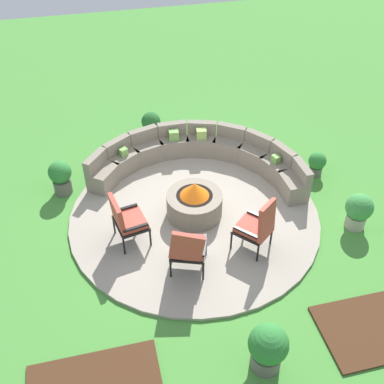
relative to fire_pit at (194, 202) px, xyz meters
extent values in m
plane|color=#478C38|center=(0.00, 0.00, -0.36)|extent=(24.00, 24.00, 0.00)
cylinder|color=#9E9384|center=(0.00, 0.00, -0.33)|extent=(4.85, 4.85, 0.06)
cube|color=#472B19|center=(2.18, -3.14, -0.34)|extent=(1.86, 1.19, 0.04)
cylinder|color=gray|center=(0.00, 0.00, -0.06)|extent=(1.07, 1.07, 0.47)
cylinder|color=black|center=(0.00, 0.00, 0.15)|extent=(0.70, 0.70, 0.06)
cone|color=orange|center=(0.00, 0.00, 0.32)|extent=(0.56, 0.56, 0.28)
cube|color=gray|center=(2.06, 0.08, -0.08)|extent=(0.47, 0.66, 0.44)
cube|color=gray|center=(2.21, 0.08, 0.29)|extent=(0.18, 0.65, 0.29)
cube|color=gray|center=(1.95, 0.69, -0.08)|extent=(0.64, 0.76, 0.44)
cube|color=gray|center=(2.08, 0.74, 0.29)|extent=(0.37, 0.66, 0.29)
cube|color=gray|center=(1.65, 1.24, -0.08)|extent=(0.75, 0.78, 0.44)
cube|color=gray|center=(1.76, 1.33, 0.29)|extent=(0.51, 0.61, 0.29)
cube|color=gray|center=(1.20, 1.68, -0.08)|extent=(0.78, 0.74, 0.44)
cube|color=gray|center=(1.28, 1.80, 0.29)|extent=(0.62, 0.50, 0.29)
cube|color=gray|center=(0.64, 1.96, -0.08)|extent=(0.75, 0.63, 0.44)
cube|color=gray|center=(0.69, 2.10, 0.29)|extent=(0.66, 0.35, 0.29)
cube|color=gray|center=(0.02, 2.06, -0.08)|extent=(0.65, 0.46, 0.44)
cube|color=gray|center=(0.02, 2.21, 0.29)|extent=(0.64, 0.17, 0.29)
cube|color=gray|center=(-0.60, 1.98, -0.08)|extent=(0.74, 0.62, 0.44)
cube|color=gray|center=(-0.64, 2.12, 0.29)|extent=(0.66, 0.34, 0.29)
cube|color=gray|center=(-1.16, 1.71, -0.08)|extent=(0.78, 0.73, 0.44)
cube|color=gray|center=(-1.24, 1.83, 0.29)|extent=(0.62, 0.49, 0.29)
cube|color=gray|center=(-1.62, 1.28, -0.08)|extent=(0.75, 0.78, 0.44)
cube|color=gray|center=(-1.73, 1.37, 0.29)|extent=(0.52, 0.60, 0.29)
cube|color=#93B756|center=(0.62, 1.92, 0.25)|extent=(0.24, 0.21, 0.22)
cube|color=#70A34C|center=(1.90, 0.68, 0.22)|extent=(0.18, 0.19, 0.16)
cube|color=#70A34C|center=(0.02, 2.01, 0.25)|extent=(0.22, 0.20, 0.21)
cube|color=#70A34C|center=(-1.13, 1.67, 0.22)|extent=(0.20, 0.19, 0.16)
cylinder|color=black|center=(-1.08, -0.07, -0.11)|extent=(0.04, 0.04, 0.38)
cylinder|color=black|center=(-0.97, -0.64, -0.11)|extent=(0.04, 0.04, 0.38)
cylinder|color=black|center=(-1.57, -0.17, -0.11)|extent=(0.04, 0.04, 0.38)
cylinder|color=black|center=(-1.45, -0.73, -0.11)|extent=(0.04, 0.04, 0.38)
cube|color=black|center=(-1.27, -0.40, 0.11)|extent=(0.64, 0.71, 0.05)
cube|color=#B24738|center=(-1.27, -0.40, 0.18)|extent=(0.59, 0.65, 0.09)
cube|color=#B24738|center=(-1.49, -0.45, 0.42)|extent=(0.23, 0.59, 0.58)
cube|color=black|center=(-1.32, -0.13, 0.24)|extent=(0.45, 0.14, 0.04)
cube|color=black|center=(-1.21, -0.67, 0.24)|extent=(0.45, 0.14, 0.04)
cylinder|color=black|center=(-0.58, -0.92, -0.11)|extent=(0.04, 0.04, 0.38)
cylinder|color=black|center=(-0.06, -1.10, -0.11)|extent=(0.04, 0.04, 0.38)
cylinder|color=black|center=(-0.76, -1.43, -0.11)|extent=(0.04, 0.04, 0.38)
cylinder|color=black|center=(-0.24, -1.61, -0.11)|extent=(0.04, 0.04, 0.38)
cube|color=black|center=(-0.41, -1.26, 0.11)|extent=(0.75, 0.74, 0.05)
cube|color=#B24738|center=(-0.41, -1.26, 0.18)|extent=(0.69, 0.68, 0.09)
cube|color=#B24738|center=(-0.50, -1.50, 0.43)|extent=(0.59, 0.30, 0.66)
cube|color=black|center=(-0.66, -1.18, 0.24)|extent=(0.21, 0.48, 0.04)
cube|color=black|center=(-0.16, -1.35, 0.24)|extent=(0.21, 0.48, 0.04)
cylinder|color=black|center=(0.42, -1.05, -0.11)|extent=(0.04, 0.04, 0.38)
cylinder|color=black|center=(0.80, -0.70, -0.11)|extent=(0.04, 0.04, 0.38)
cylinder|color=black|center=(0.77, -1.44, -0.11)|extent=(0.04, 0.04, 0.38)
cylinder|color=black|center=(1.16, -1.10, -0.11)|extent=(0.04, 0.04, 0.38)
cube|color=black|center=(0.79, -1.07, 0.11)|extent=(0.79, 0.79, 0.05)
cube|color=#B24738|center=(0.79, -1.07, 0.18)|extent=(0.73, 0.73, 0.09)
cube|color=#B24738|center=(0.95, -1.25, 0.46)|extent=(0.44, 0.51, 0.72)
cube|color=black|center=(0.61, -1.24, 0.24)|extent=(0.36, 0.39, 0.04)
cube|color=black|center=(0.97, -0.91, 0.24)|extent=(0.36, 0.39, 0.04)
cylinder|color=#605B56|center=(-0.33, 2.99, -0.24)|extent=(0.32, 0.32, 0.24)
sphere|color=#236028|center=(-0.33, 2.99, 0.06)|extent=(0.45, 0.45, 0.45)
sphere|color=yellow|center=(-0.28, 2.99, 0.14)|extent=(0.15, 0.15, 0.15)
cylinder|color=#605B56|center=(-2.47, 1.35, -0.20)|extent=(0.37, 0.37, 0.32)
sphere|color=#2D7A33|center=(-2.47, 1.35, 0.16)|extent=(0.47, 0.47, 0.47)
cylinder|color=#A89E8E|center=(2.91, -0.99, -0.22)|extent=(0.38, 0.38, 0.28)
sphere|color=#3D8E42|center=(2.91, -0.99, 0.13)|extent=(0.52, 0.52, 0.52)
cylinder|color=#605B56|center=(2.87, 0.69, -0.25)|extent=(0.28, 0.28, 0.20)
sphere|color=#2D7A33|center=(2.87, 0.69, 0.00)|extent=(0.38, 0.38, 0.38)
sphere|color=#DB337A|center=(2.91, 0.69, 0.07)|extent=(0.13, 0.13, 0.13)
cylinder|color=#605B56|center=(0.24, -3.30, -0.21)|extent=(0.44, 0.44, 0.29)
sphere|color=#2D7A33|center=(0.24, -3.30, 0.17)|extent=(0.57, 0.57, 0.57)
sphere|color=yellow|center=(0.31, -3.30, 0.28)|extent=(0.20, 0.20, 0.20)
camera|label=1|loc=(-1.62, -6.53, 5.92)|focal=43.81mm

